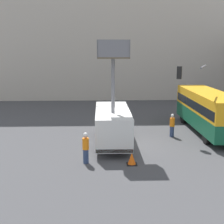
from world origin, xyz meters
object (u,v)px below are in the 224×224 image
city_bus (208,109)px  road_worker_near_truck (86,148)px  traffic_cone_near_truck (132,159)px  road_worker_directing (172,125)px  traffic_light_pole (208,89)px  utility_truck (113,123)px

city_bus → road_worker_near_truck: 11.55m
city_bus → traffic_cone_near_truck: (-6.74, -6.95, -1.59)m
road_worker_directing → traffic_cone_near_truck: bearing=-25.7°
city_bus → road_worker_directing: 3.50m
traffic_light_pole → road_worker_near_truck: 9.70m
utility_truck → traffic_cone_near_truck: 4.23m
traffic_light_pole → traffic_cone_near_truck: 7.94m
traffic_light_pole → road_worker_directing: traffic_light_pole is taller
utility_truck → city_bus: (7.71, 3.02, 0.34)m
traffic_light_pole → road_worker_directing: (-2.08, 1.47, -2.97)m
utility_truck → road_worker_directing: (4.60, 1.79, -0.69)m
city_bus → traffic_light_pole: traffic_light_pole is taller
traffic_cone_near_truck → utility_truck: bearing=103.9°
utility_truck → traffic_cone_near_truck: (0.97, -3.93, -1.24)m
traffic_light_pole → road_worker_near_truck: bearing=-154.8°
road_worker_directing → traffic_cone_near_truck: road_worker_directing is taller
city_bus → traffic_light_pole: (-1.03, -2.70, 1.93)m
traffic_cone_near_truck → city_bus: bearing=45.9°
traffic_light_pole → traffic_cone_near_truck: (-5.70, -4.25, -3.52)m
city_bus → road_worker_directing: bearing=95.6°
traffic_light_pole → road_worker_directing: 3.91m
utility_truck → road_worker_near_truck: utility_truck is taller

